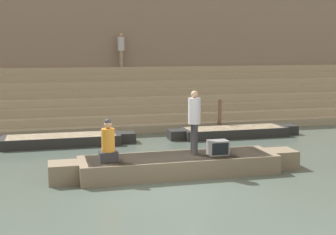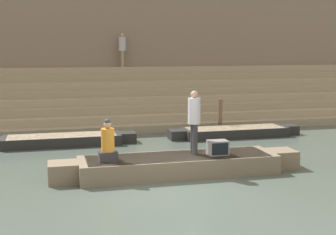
{
  "view_description": "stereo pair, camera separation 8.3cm",
  "coord_description": "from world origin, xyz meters",
  "px_view_note": "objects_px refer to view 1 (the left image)",
  "views": [
    {
      "loc": [
        -2.85,
        -10.71,
        3.47
      ],
      "look_at": [
        0.59,
        2.63,
        1.41
      ],
      "focal_mm": 50.0,
      "sensor_mm": 36.0,
      "label": 1
    },
    {
      "loc": [
        -2.77,
        -10.73,
        3.47
      ],
      "look_at": [
        0.59,
        2.63,
        1.41
      ],
      "focal_mm": 50.0,
      "sensor_mm": 36.0,
      "label": 2
    }
  ],
  "objects_px": {
    "rowboat_main": "(179,164)",
    "person_standing": "(194,118)",
    "moored_boat_distant": "(234,132)",
    "moored_boat_shore": "(62,140)",
    "tv_set": "(218,148)",
    "person_rowing": "(108,144)",
    "person_on_steps": "(121,48)",
    "mooring_post": "(219,116)"
  },
  "relations": [
    {
      "from": "person_on_steps",
      "to": "tv_set",
      "type": "bearing_deg",
      "value": -120.76
    },
    {
      "from": "person_rowing",
      "to": "mooring_post",
      "type": "relative_size",
      "value": 0.81
    },
    {
      "from": "tv_set",
      "to": "mooring_post",
      "type": "xyz_separation_m",
      "value": [
        2.26,
        5.85,
        -0.02
      ]
    },
    {
      "from": "person_standing",
      "to": "mooring_post",
      "type": "bearing_deg",
      "value": 57.81
    },
    {
      "from": "tv_set",
      "to": "moored_boat_shore",
      "type": "distance_m",
      "value": 6.42
    },
    {
      "from": "person_rowing",
      "to": "tv_set",
      "type": "xyz_separation_m",
      "value": [
        3.05,
        -0.06,
        -0.25
      ]
    },
    {
      "from": "person_standing",
      "to": "person_on_steps",
      "type": "xyz_separation_m",
      "value": [
        -0.36,
        10.76,
        1.94
      ]
    },
    {
      "from": "moored_boat_distant",
      "to": "rowboat_main",
      "type": "bearing_deg",
      "value": -125.06
    },
    {
      "from": "rowboat_main",
      "to": "tv_set",
      "type": "relative_size",
      "value": 12.78
    },
    {
      "from": "moored_boat_distant",
      "to": "mooring_post",
      "type": "height_order",
      "value": "mooring_post"
    },
    {
      "from": "rowboat_main",
      "to": "person_on_steps",
      "type": "relative_size",
      "value": 4.24
    },
    {
      "from": "person_rowing",
      "to": "moored_boat_distant",
      "type": "relative_size",
      "value": 0.21
    },
    {
      "from": "rowboat_main",
      "to": "moored_boat_distant",
      "type": "xyz_separation_m",
      "value": [
        3.62,
        4.79,
        -0.08
      ]
    },
    {
      "from": "moored_boat_shore",
      "to": "person_on_steps",
      "type": "height_order",
      "value": "person_on_steps"
    },
    {
      "from": "rowboat_main",
      "to": "person_standing",
      "type": "bearing_deg",
      "value": 18.33
    },
    {
      "from": "moored_boat_distant",
      "to": "mooring_post",
      "type": "xyz_separation_m",
      "value": [
        -0.27,
        0.93,
        0.5
      ]
    },
    {
      "from": "person_standing",
      "to": "moored_boat_shore",
      "type": "bearing_deg",
      "value": 121.98
    },
    {
      "from": "tv_set",
      "to": "moored_boat_shore",
      "type": "bearing_deg",
      "value": 128.1
    },
    {
      "from": "person_standing",
      "to": "moored_boat_shore",
      "type": "height_order",
      "value": "person_standing"
    },
    {
      "from": "person_standing",
      "to": "rowboat_main",
      "type": "bearing_deg",
      "value": -170.11
    },
    {
      "from": "rowboat_main",
      "to": "person_on_steps",
      "type": "xyz_separation_m",
      "value": [
        0.12,
        10.88,
        3.21
      ]
    },
    {
      "from": "moored_boat_distant",
      "to": "person_on_steps",
      "type": "xyz_separation_m",
      "value": [
        -3.5,
        6.09,
        3.29
      ]
    },
    {
      "from": "rowboat_main",
      "to": "tv_set",
      "type": "xyz_separation_m",
      "value": [
        1.09,
        -0.14,
        0.45
      ]
    },
    {
      "from": "mooring_post",
      "to": "moored_boat_distant",
      "type": "bearing_deg",
      "value": -73.57
    },
    {
      "from": "mooring_post",
      "to": "tv_set",
      "type": "bearing_deg",
      "value": -111.08
    },
    {
      "from": "tv_set",
      "to": "moored_boat_distant",
      "type": "xyz_separation_m",
      "value": [
        2.53,
        4.92,
        -0.52
      ]
    },
    {
      "from": "person_standing",
      "to": "moored_boat_distant",
      "type": "distance_m",
      "value": 5.78
    },
    {
      "from": "rowboat_main",
      "to": "moored_boat_shore",
      "type": "relative_size",
      "value": 1.32
    },
    {
      "from": "tv_set",
      "to": "person_rowing",
      "type": "bearing_deg",
      "value": 177.05
    },
    {
      "from": "rowboat_main",
      "to": "moored_boat_distant",
      "type": "height_order",
      "value": "rowboat_main"
    },
    {
      "from": "moored_boat_shore",
      "to": "rowboat_main",
      "type": "bearing_deg",
      "value": -54.92
    },
    {
      "from": "tv_set",
      "to": "moored_boat_distant",
      "type": "relative_size",
      "value": 0.1
    },
    {
      "from": "moored_boat_shore",
      "to": "person_on_steps",
      "type": "distance_m",
      "value": 7.62
    },
    {
      "from": "person_standing",
      "to": "moored_boat_distant",
      "type": "xyz_separation_m",
      "value": [
        3.14,
        4.66,
        -1.35
      ]
    },
    {
      "from": "rowboat_main",
      "to": "moored_boat_shore",
      "type": "height_order",
      "value": "rowboat_main"
    },
    {
      "from": "person_standing",
      "to": "person_on_steps",
      "type": "height_order",
      "value": "person_on_steps"
    },
    {
      "from": "mooring_post",
      "to": "moored_boat_shore",
      "type": "bearing_deg",
      "value": -171.59
    },
    {
      "from": "mooring_post",
      "to": "person_on_steps",
      "type": "bearing_deg",
      "value": 121.97
    },
    {
      "from": "person_standing",
      "to": "moored_boat_shore",
      "type": "xyz_separation_m",
      "value": [
        -3.5,
        4.64,
        -1.35
      ]
    },
    {
      "from": "moored_boat_shore",
      "to": "moored_boat_distant",
      "type": "xyz_separation_m",
      "value": [
        6.64,
        0.02,
        0.0
      ]
    },
    {
      "from": "rowboat_main",
      "to": "moored_boat_distant",
      "type": "relative_size",
      "value": 1.32
    },
    {
      "from": "tv_set",
      "to": "person_on_steps",
      "type": "height_order",
      "value": "person_on_steps"
    }
  ]
}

